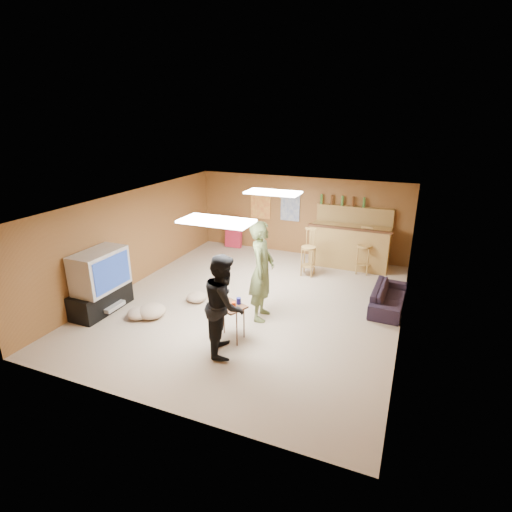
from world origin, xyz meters
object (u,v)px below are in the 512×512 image
at_px(tv_body, 100,270).
at_px(person_olive, 262,271).
at_px(person_black, 224,304).
at_px(tray_table, 230,322).
at_px(bar_counter, 349,247).
at_px(sofa, 389,297).

height_order(tv_body, person_olive, person_olive).
xyz_separation_m(person_black, tray_table, (-0.07, 0.34, -0.53)).
relative_size(tv_body, tray_table, 1.63).
height_order(bar_counter, sofa, bar_counter).
bearing_deg(tv_body, person_black, -6.62).
bearing_deg(person_olive, tray_table, 159.43).
height_order(bar_counter, person_black, person_black).
xyz_separation_m(sofa, tray_table, (-2.50, -2.39, 0.11)).
distance_m(bar_counter, person_olive, 3.66).
distance_m(person_olive, person_black, 1.34).
bearing_deg(sofa, tray_table, 135.83).
distance_m(tv_body, sofa, 5.90).
bearing_deg(bar_counter, tv_body, -133.00).
relative_size(bar_counter, sofa, 1.28).
height_order(person_olive, sofa, person_olive).
height_order(person_olive, person_black, person_olive).
distance_m(sofa, tray_table, 3.46).
height_order(person_olive, tray_table, person_olive).
relative_size(tv_body, person_olive, 0.56).
relative_size(person_black, tray_table, 2.56).
xyz_separation_m(bar_counter, tray_table, (-1.30, -4.45, -0.21)).
relative_size(person_olive, sofa, 1.26).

